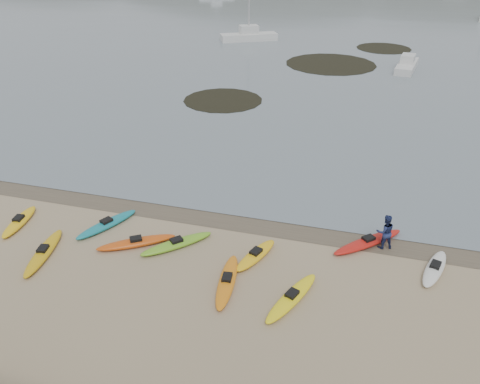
% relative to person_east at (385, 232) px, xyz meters
% --- Properties ---
extents(ground, '(600.00, 600.00, 0.00)m').
position_rel_person_east_xyz_m(ground, '(-7.29, 0.80, -0.88)').
color(ground, tan).
rests_on(ground, ground).
extents(wet_sand, '(60.00, 60.00, 0.00)m').
position_rel_person_east_xyz_m(wet_sand, '(-7.29, 0.50, -0.88)').
color(wet_sand, brown).
rests_on(wet_sand, ground).
extents(kayaks, '(21.64, 8.51, 0.34)m').
position_rel_person_east_xyz_m(kayaks, '(-8.16, -2.86, -0.71)').
color(kayaks, teal).
rests_on(kayaks, ground).
extents(person_east, '(1.03, 0.92, 1.76)m').
position_rel_person_east_xyz_m(person_east, '(0.00, 0.00, 0.00)').
color(person_east, navy).
rests_on(person_east, ground).
extents(kelp_mats, '(20.64, 32.74, 0.04)m').
position_rel_person_east_xyz_m(kelp_mats, '(-6.64, 33.40, -0.85)').
color(kelp_mats, black).
rests_on(kelp_mats, water).
extents(moored_boats, '(78.87, 89.60, 1.17)m').
position_rel_person_east_xyz_m(moored_boats, '(-1.02, 79.15, -0.34)').
color(moored_boats, silver).
rests_on(moored_boats, ground).
extents(far_hills, '(550.00, 135.00, 80.00)m').
position_rel_person_east_xyz_m(far_hills, '(32.09, 194.77, -16.81)').
color(far_hills, '#384235').
rests_on(far_hills, ground).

